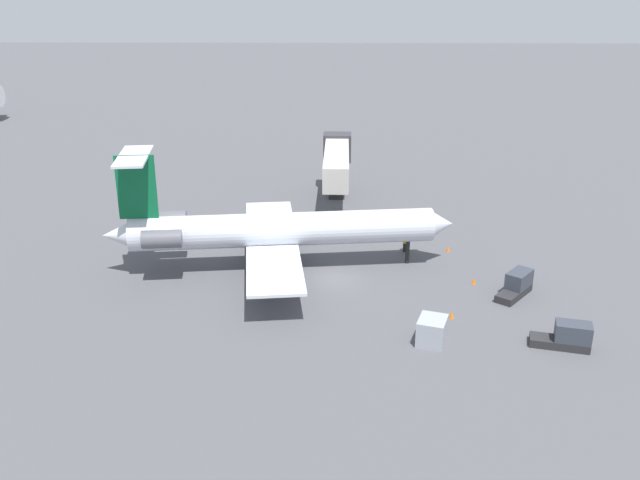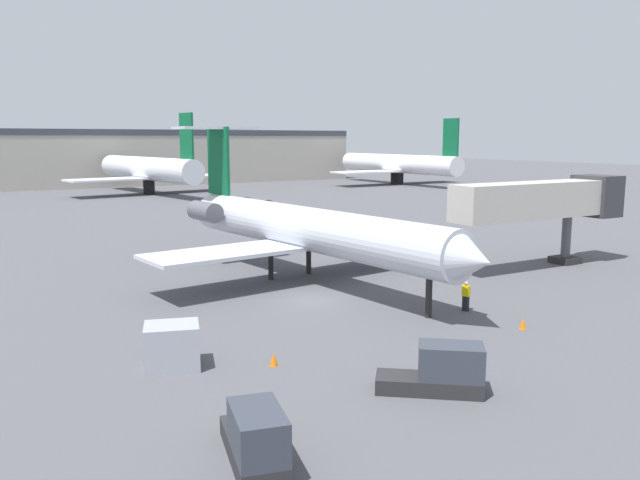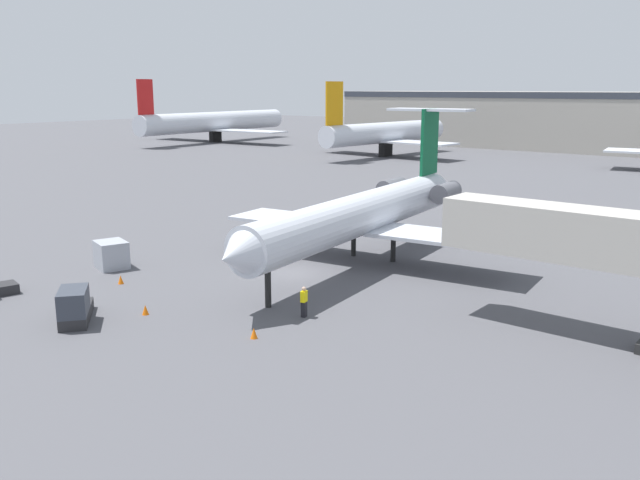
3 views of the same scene
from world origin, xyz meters
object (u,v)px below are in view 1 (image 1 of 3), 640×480
(baggage_tug_lead, at_px, (567,337))
(traffic_cone_near, at_px, (452,315))
(regional_jet, at_px, (274,229))
(baggage_tug_trailing, at_px, (517,285))
(ground_crew_marshaller, at_px, (405,243))
(traffic_cone_far, at_px, (448,249))
(cargo_container_uld, at_px, (432,331))
(jet_bridge, at_px, (337,160))
(traffic_cone_mid, at_px, (474,281))

(baggage_tug_lead, bearing_deg, traffic_cone_near, 59.57)
(regional_jet, height_order, baggage_tug_lead, regional_jet)
(baggage_tug_trailing, relative_size, traffic_cone_near, 7.25)
(ground_crew_marshaller, distance_m, traffic_cone_far, 4.05)
(cargo_container_uld, bearing_deg, regional_jet, 43.04)
(cargo_container_uld, bearing_deg, ground_crew_marshaller, 0.70)
(regional_jet, distance_m, jet_bridge, 18.96)
(traffic_cone_near, bearing_deg, regional_jet, 56.95)
(cargo_container_uld, bearing_deg, baggage_tug_trailing, -44.95)
(baggage_tug_trailing, distance_m, cargo_container_uld, 11.10)
(baggage_tug_lead, bearing_deg, cargo_container_uld, 86.82)
(traffic_cone_mid, bearing_deg, baggage_tug_lead, -156.76)
(ground_crew_marshaller, relative_size, traffic_cone_near, 3.07)
(traffic_cone_near, bearing_deg, traffic_cone_far, -7.72)
(traffic_cone_mid, relative_size, traffic_cone_far, 1.00)
(jet_bridge, bearing_deg, traffic_cone_far, -143.80)
(cargo_container_uld, relative_size, traffic_cone_near, 4.93)
(cargo_container_uld, bearing_deg, traffic_cone_near, -28.34)
(baggage_tug_trailing, xyz_separation_m, traffic_cone_near, (-4.13, 5.83, -0.56))
(ground_crew_marshaller, distance_m, cargo_container_uld, 16.83)
(ground_crew_marshaller, distance_m, traffic_cone_mid, 8.68)
(ground_crew_marshaller, bearing_deg, baggage_tug_lead, -151.44)
(ground_crew_marshaller, xyz_separation_m, traffic_cone_mid, (-7.05, -5.02, -0.58))
(regional_jet, height_order, baggage_tug_trailing, regional_jet)
(cargo_container_uld, xyz_separation_m, traffic_cone_mid, (9.78, -4.81, -0.66))
(baggage_tug_lead, xyz_separation_m, baggage_tug_trailing, (8.37, 1.39, 0.00))
(jet_bridge, distance_m, traffic_cone_far, 18.01)
(regional_jet, bearing_deg, baggage_tug_lead, -122.18)
(jet_bridge, bearing_deg, baggage_tug_trailing, -148.20)
(ground_crew_marshaller, bearing_deg, cargo_container_uld, -179.30)
(baggage_tug_trailing, height_order, traffic_cone_far, baggage_tug_trailing)
(jet_bridge, bearing_deg, regional_jet, 163.04)
(regional_jet, height_order, traffic_cone_near, regional_jet)
(baggage_tug_trailing, relative_size, traffic_cone_mid, 7.25)
(traffic_cone_far, bearing_deg, traffic_cone_mid, -171.88)
(jet_bridge, relative_size, cargo_container_uld, 5.67)
(regional_jet, height_order, jet_bridge, regional_jet)
(ground_crew_marshaller, relative_size, cargo_container_uld, 0.62)
(baggage_tug_trailing, bearing_deg, jet_bridge, 31.80)
(cargo_container_uld, height_order, traffic_cone_mid, cargo_container_uld)
(regional_jet, height_order, traffic_cone_mid, regional_jet)
(baggage_tug_trailing, xyz_separation_m, cargo_container_uld, (-7.86, 7.84, 0.09))
(regional_jet, xyz_separation_m, traffic_cone_far, (4.07, -15.79, -3.38))
(baggage_tug_lead, height_order, traffic_cone_mid, baggage_tug_lead)
(jet_bridge, distance_m, baggage_tug_lead, 35.39)
(traffic_cone_near, xyz_separation_m, traffic_cone_mid, (6.05, -2.80, 0.00))
(regional_jet, relative_size, cargo_container_uld, 11.11)
(ground_crew_marshaller, xyz_separation_m, traffic_cone_near, (-13.10, -2.22, -0.58))
(regional_jet, distance_m, baggage_tug_lead, 25.23)
(ground_crew_marshaller, height_order, traffic_cone_mid, ground_crew_marshaller)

